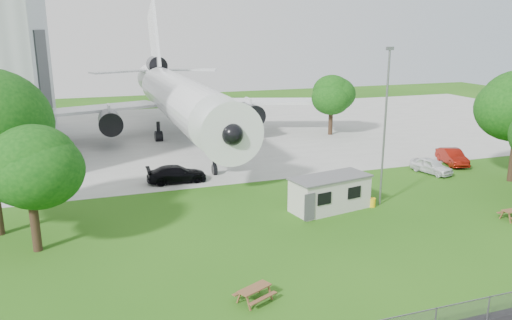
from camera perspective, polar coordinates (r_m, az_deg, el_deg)
name	(u,v)px	position (r m, az deg, el deg)	size (l,w,h in m)	color
ground	(321,251)	(31.76, 7.41, -10.29)	(160.00, 160.00, 0.00)	#37701A
concrete_apron	(192,133)	(66.33, -7.31, 3.02)	(120.00, 46.00, 0.03)	#B7B7B2
airliner	(179,96)	(63.00, -8.85, 7.20)	(46.36, 47.73, 17.69)	white
site_cabin	(330,193)	(38.33, 8.46, -3.75)	(6.95, 3.80, 2.62)	beige
picnic_west	(255,301)	(26.29, -0.16, -15.83)	(1.80, 1.50, 0.76)	brown
lamp_mast	(385,130)	(39.02, 14.48, 3.39)	(0.16, 0.16, 12.00)	slate
tree_west_small	(28,167)	(32.67, -24.60, -0.71)	(6.10, 6.10, 8.49)	#382619
tree_far_apron	(332,95)	(65.00, 8.63, 7.37)	(5.46, 5.46, 7.94)	#382619
car_ne_hatch	(431,166)	(50.38, 19.40, -0.66)	(1.68, 4.17, 1.42)	white
car_ne_sedan	(452,157)	(54.42, 21.51, 0.33)	(1.65, 4.72, 1.56)	maroon
car_apron_van	(177,174)	(45.24, -9.07, -1.61)	(2.15, 5.29, 1.54)	black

